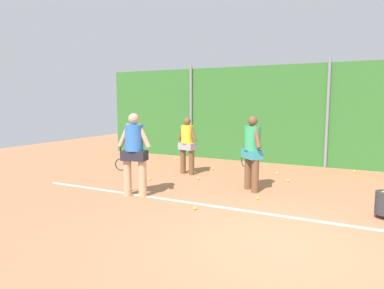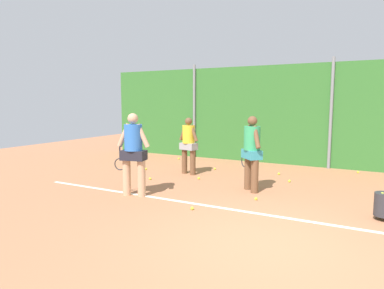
{
  "view_description": "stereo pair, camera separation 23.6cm",
  "coord_description": "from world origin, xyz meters",
  "px_view_note": "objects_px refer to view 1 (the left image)",
  "views": [
    {
      "loc": [
        1.09,
        -5.0,
        2.13
      ],
      "look_at": [
        -2.78,
        2.72,
        1.06
      ],
      "focal_mm": 32.35,
      "sensor_mm": 36.0,
      "label": 1
    },
    {
      "loc": [
        1.3,
        -4.89,
        2.13
      ],
      "look_at": [
        -2.78,
        2.72,
        1.06
      ],
      "focal_mm": 32.35,
      "sensor_mm": 36.0,
      "label": 2
    }
  ],
  "objects_px": {
    "tennis_ball_9": "(176,159)",
    "tennis_ball_13": "(198,178)",
    "player_midcourt": "(252,149)",
    "tennis_ball_0": "(277,173)",
    "tennis_ball_12": "(354,171)",
    "tennis_ball_11": "(288,180)",
    "tennis_ball_7": "(149,179)",
    "player_backcourt_far": "(187,143)",
    "tennis_ball_5": "(144,169)",
    "tennis_ball_6": "(213,169)",
    "tennis_ball_4": "(195,208)",
    "player_foreground_near": "(134,150)",
    "tennis_ball_1": "(257,198)"
  },
  "relations": [
    {
      "from": "tennis_ball_9",
      "to": "tennis_ball_13",
      "type": "xyz_separation_m",
      "value": [
        2.17,
        -2.61,
        0.0
      ]
    },
    {
      "from": "player_midcourt",
      "to": "tennis_ball_0",
      "type": "xyz_separation_m",
      "value": [
        0.13,
        2.15,
        -0.98
      ]
    },
    {
      "from": "tennis_ball_12",
      "to": "tennis_ball_13",
      "type": "relative_size",
      "value": 1.0
    },
    {
      "from": "tennis_ball_11",
      "to": "tennis_ball_7",
      "type": "bearing_deg",
      "value": -156.21
    },
    {
      "from": "player_backcourt_far",
      "to": "tennis_ball_9",
      "type": "relative_size",
      "value": 25.34
    },
    {
      "from": "player_backcourt_far",
      "to": "tennis_ball_7",
      "type": "bearing_deg",
      "value": 76.85
    },
    {
      "from": "tennis_ball_5",
      "to": "tennis_ball_6",
      "type": "bearing_deg",
      "value": 28.9
    },
    {
      "from": "tennis_ball_13",
      "to": "tennis_ball_4",
      "type": "bearing_deg",
      "value": -65.64
    },
    {
      "from": "player_midcourt",
      "to": "tennis_ball_5",
      "type": "xyz_separation_m",
      "value": [
        -3.74,
        0.91,
        -0.98
      ]
    },
    {
      "from": "tennis_ball_4",
      "to": "tennis_ball_11",
      "type": "xyz_separation_m",
      "value": [
        1.16,
        3.32,
        0.0
      ]
    },
    {
      "from": "player_foreground_near",
      "to": "tennis_ball_0",
      "type": "xyz_separation_m",
      "value": [
        2.35,
        3.81,
        -1.02
      ]
    },
    {
      "from": "player_backcourt_far",
      "to": "tennis_ball_12",
      "type": "relative_size",
      "value": 25.34
    },
    {
      "from": "player_foreground_near",
      "to": "tennis_ball_1",
      "type": "distance_m",
      "value": 2.93
    },
    {
      "from": "player_midcourt",
      "to": "tennis_ball_6",
      "type": "relative_size",
      "value": 27.28
    },
    {
      "from": "player_midcourt",
      "to": "tennis_ball_7",
      "type": "relative_size",
      "value": 27.28
    },
    {
      "from": "tennis_ball_5",
      "to": "tennis_ball_11",
      "type": "distance_m",
      "value": 4.38
    },
    {
      "from": "tennis_ball_1",
      "to": "tennis_ball_9",
      "type": "height_order",
      "value": "same"
    },
    {
      "from": "tennis_ball_9",
      "to": "tennis_ball_12",
      "type": "xyz_separation_m",
      "value": [
        6.02,
        0.4,
        0.0
      ]
    },
    {
      "from": "player_midcourt",
      "to": "tennis_ball_5",
      "type": "relative_size",
      "value": 27.28
    },
    {
      "from": "tennis_ball_1",
      "to": "tennis_ball_6",
      "type": "relative_size",
      "value": 1.0
    },
    {
      "from": "tennis_ball_7",
      "to": "tennis_ball_11",
      "type": "bearing_deg",
      "value": 23.79
    },
    {
      "from": "player_midcourt",
      "to": "tennis_ball_0",
      "type": "distance_m",
      "value": 2.37
    },
    {
      "from": "player_backcourt_far",
      "to": "tennis_ball_9",
      "type": "height_order",
      "value": "player_backcourt_far"
    },
    {
      "from": "tennis_ball_1",
      "to": "tennis_ball_11",
      "type": "distance_m",
      "value": 2.08
    },
    {
      "from": "player_midcourt",
      "to": "tennis_ball_12",
      "type": "height_order",
      "value": "player_midcourt"
    },
    {
      "from": "tennis_ball_4",
      "to": "tennis_ball_6",
      "type": "relative_size",
      "value": 1.0
    },
    {
      "from": "tennis_ball_4",
      "to": "tennis_ball_11",
      "type": "bearing_deg",
      "value": 70.67
    },
    {
      "from": "player_backcourt_far",
      "to": "tennis_ball_13",
      "type": "distance_m",
      "value": 1.19
    },
    {
      "from": "tennis_ball_5",
      "to": "tennis_ball_9",
      "type": "distance_m",
      "value": 2.22
    },
    {
      "from": "player_foreground_near",
      "to": "tennis_ball_0",
      "type": "bearing_deg",
      "value": -134.46
    },
    {
      "from": "tennis_ball_0",
      "to": "tennis_ball_11",
      "type": "xyz_separation_m",
      "value": [
        0.49,
        -0.8,
        0.0
      ]
    },
    {
      "from": "player_backcourt_far",
      "to": "tennis_ball_9",
      "type": "distance_m",
      "value": 2.8
    },
    {
      "from": "player_midcourt",
      "to": "tennis_ball_5",
      "type": "bearing_deg",
      "value": 31.2
    },
    {
      "from": "tennis_ball_13",
      "to": "tennis_ball_7",
      "type": "bearing_deg",
      "value": -149.43
    },
    {
      "from": "tennis_ball_4",
      "to": "tennis_ball_11",
      "type": "height_order",
      "value": "same"
    },
    {
      "from": "tennis_ball_13",
      "to": "player_midcourt",
      "type": "bearing_deg",
      "value": -17.07
    },
    {
      "from": "tennis_ball_13",
      "to": "tennis_ball_0",
      "type": "bearing_deg",
      "value": 42.25
    },
    {
      "from": "tennis_ball_4",
      "to": "tennis_ball_5",
      "type": "height_order",
      "value": "same"
    },
    {
      "from": "player_foreground_near",
      "to": "tennis_ball_7",
      "type": "height_order",
      "value": "player_foreground_near"
    },
    {
      "from": "tennis_ball_1",
      "to": "tennis_ball_7",
      "type": "height_order",
      "value": "same"
    },
    {
      "from": "tennis_ball_9",
      "to": "tennis_ball_11",
      "type": "bearing_deg",
      "value": -21.66
    },
    {
      "from": "tennis_ball_4",
      "to": "tennis_ball_6",
      "type": "xyz_separation_m",
      "value": [
        -1.29,
        3.93,
        0.0
      ]
    },
    {
      "from": "player_foreground_near",
      "to": "tennis_ball_6",
      "type": "xyz_separation_m",
      "value": [
        0.38,
        3.62,
        -1.02
      ]
    },
    {
      "from": "player_midcourt",
      "to": "tennis_ball_9",
      "type": "distance_m",
      "value": 5.05
    },
    {
      "from": "tennis_ball_6",
      "to": "tennis_ball_9",
      "type": "relative_size",
      "value": 1.0
    },
    {
      "from": "player_foreground_near",
      "to": "tennis_ball_5",
      "type": "height_order",
      "value": "player_foreground_near"
    },
    {
      "from": "tennis_ball_12",
      "to": "tennis_ball_5",
      "type": "bearing_deg",
      "value": -156.19
    },
    {
      "from": "player_foreground_near",
      "to": "tennis_ball_4",
      "type": "height_order",
      "value": "player_foreground_near"
    },
    {
      "from": "player_backcourt_far",
      "to": "tennis_ball_6",
      "type": "bearing_deg",
      "value": -101.22
    },
    {
      "from": "player_foreground_near",
      "to": "tennis_ball_4",
      "type": "bearing_deg",
      "value": 156.66
    }
  ]
}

